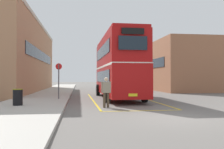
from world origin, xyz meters
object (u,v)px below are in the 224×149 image
(pedestrian_boarding, at_px, (106,90))
(bus_stop_sign, at_px, (59,77))
(litter_bin, at_px, (18,97))
(double_decker_bus, at_px, (118,66))
(single_deck_bus, at_px, (125,77))

(pedestrian_boarding, xyz_separation_m, bus_stop_sign, (-2.86, 4.34, 0.70))
(pedestrian_boarding, relative_size, litter_bin, 1.87)
(double_decker_bus, distance_m, bus_stop_sign, 4.70)
(single_deck_bus, bearing_deg, double_decker_bus, -102.46)
(litter_bin, bearing_deg, pedestrian_boarding, -6.05)
(litter_bin, bearing_deg, single_deck_bus, 66.98)
(double_decker_bus, bearing_deg, bus_stop_sign, -161.68)
(double_decker_bus, xyz_separation_m, bus_stop_sign, (-4.38, -1.45, -0.87))
(litter_bin, bearing_deg, bus_stop_sign, 64.49)
(single_deck_bus, distance_m, litter_bin, 26.91)
(double_decker_bus, distance_m, litter_bin, 8.39)
(single_deck_bus, bearing_deg, pedestrian_boarding, -103.00)
(litter_bin, height_order, bus_stop_sign, bus_stop_sign)
(single_deck_bus, relative_size, bus_stop_sign, 3.80)
(single_deck_bus, xyz_separation_m, pedestrian_boarding, (-5.83, -25.24, -0.70))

